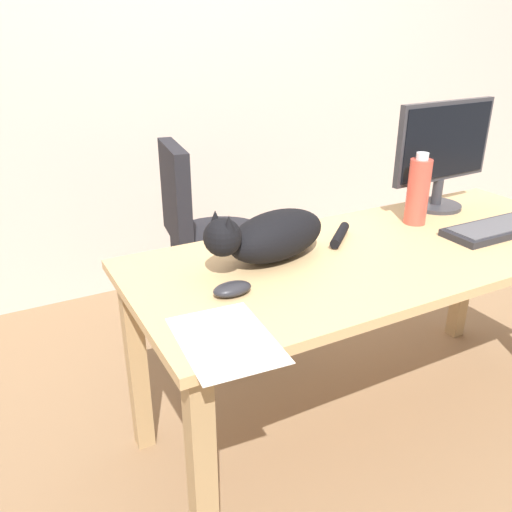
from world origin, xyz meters
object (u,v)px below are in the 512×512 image
Objects in this scene: water_bottle at (418,191)px; monitor at (443,151)px; office_chair at (210,261)px; cat at (272,235)px; computer_mouse at (232,289)px; keyboard at (500,228)px.

monitor is at bearing 25.19° from water_bottle.
office_chair is 1.95× the size of monitor.
cat is (-0.09, -0.70, 0.38)m from office_chair.
monitor is 0.80× the size of cat.
computer_mouse is at bearing -143.63° from cat.
monitor is 1.10m from computer_mouse.
water_bottle is (0.63, 0.04, 0.04)m from cat.
monitor reaches higher than computer_mouse.
keyboard is (0.75, -0.87, 0.31)m from office_chair.
computer_mouse is at bearing 179.11° from keyboard.
water_bottle is (0.54, -0.66, 0.42)m from office_chair.
office_chair reaches higher than computer_mouse.
monitor is 1.09× the size of keyboard.
monitor is 0.25m from water_bottle.
monitor is at bearing -36.93° from office_chair.
office_chair is 1.56× the size of cat.
office_chair is at bearing 129.46° from water_bottle.
water_bottle is at bearing -154.81° from monitor.
keyboard is 0.73× the size of cat.
office_chair is 0.95m from water_bottle.
cat is at bearing -176.50° from water_bottle.
office_chair is 8.53× the size of computer_mouse.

